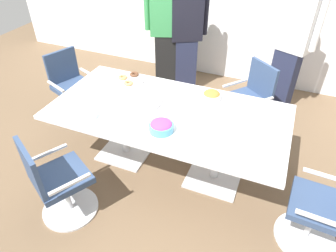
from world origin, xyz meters
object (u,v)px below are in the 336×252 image
object	(u,v)px
person_standing_0	(166,28)
plate_stack	(86,115)
office_chair_1	(73,90)
snack_bowl_candy_mix	(161,126)
office_chair_3	(324,212)
snack_bowl_pretzels	(212,96)
office_chair_2	(57,184)
person_standing_1	(186,34)
office_chair_0	(248,103)
person_standing_2	(292,43)
conference_table	(168,120)
napkin_pile	(151,102)
donut_platter	(131,79)

from	to	relation	value
person_standing_0	plate_stack	distance (m)	2.02
office_chair_1	snack_bowl_candy_mix	bearing A→B (deg)	85.66
office_chair_3	plate_stack	size ratio (longest dim) A/B	4.01
office_chair_1	snack_bowl_pretzels	distance (m)	1.96
office_chair_2	person_standing_0	bearing A→B (deg)	119.47
office_chair_3	person_standing_1	size ratio (longest dim) A/B	0.53
office_chair_0	office_chair_3	xyz separation A→B (m)	(0.89, -1.42, 0.00)
office_chair_0	person_standing_2	distance (m)	0.95
conference_table	office_chair_0	xyz separation A→B (m)	(0.68, 1.01, -0.22)
person_standing_0	person_standing_2	world-z (taller)	person_standing_2
office_chair_1	person_standing_2	size ratio (longest dim) A/B	0.48
plate_stack	snack_bowl_pretzels	bearing A→B (deg)	36.27
person_standing_1	snack_bowl_candy_mix	distance (m)	2.10
office_chair_0	plate_stack	size ratio (longest dim) A/B	4.01
person_standing_1	person_standing_2	world-z (taller)	person_standing_2
person_standing_2	snack_bowl_pretzels	world-z (taller)	person_standing_2
office_chair_2	person_standing_2	size ratio (longest dim) A/B	0.48
person_standing_1	napkin_pile	xyz separation A→B (m)	(0.22, -1.67, -0.12)
person_standing_0	donut_platter	xyz separation A→B (m)	(0.05, -1.20, -0.21)
person_standing_0	plate_stack	world-z (taller)	person_standing_0
napkin_pile	person_standing_0	bearing A→B (deg)	107.31
office_chair_3	snack_bowl_pretzels	world-z (taller)	office_chair_3
office_chair_1	napkin_pile	size ratio (longest dim) A/B	4.98
person_standing_1	snack_bowl_pretzels	size ratio (longest dim) A/B	8.68
person_standing_2	plate_stack	world-z (taller)	person_standing_2
office_chair_3	napkin_pile	xyz separation A→B (m)	(-1.77, 0.45, 0.37)
office_chair_2	donut_platter	size ratio (longest dim) A/B	2.81
person_standing_0	person_standing_1	distance (m)	0.30
office_chair_1	donut_platter	distance (m)	1.00
napkin_pile	conference_table	bearing A→B (deg)	-10.14
office_chair_1	person_standing_0	world-z (taller)	person_standing_0
person_standing_0	snack_bowl_candy_mix	distance (m)	2.08
office_chair_1	office_chair_3	bearing A→B (deg)	95.51
office_chair_0	napkin_pile	xyz separation A→B (m)	(-0.89, -0.97, 0.37)
person_standing_2	person_standing_0	bearing A→B (deg)	26.08
office_chair_0	donut_platter	size ratio (longest dim) A/B	2.81
person_standing_0	person_standing_1	xyz separation A→B (m)	(0.27, 0.11, -0.08)
office_chair_2	napkin_pile	bearing A→B (deg)	94.95
person_standing_1	conference_table	bearing A→B (deg)	75.15
office_chair_0	office_chair_2	xyz separation A→B (m)	(-1.36, -2.02, 0.00)
person_standing_2	snack_bowl_pretzels	bearing A→B (deg)	86.67
snack_bowl_candy_mix	plate_stack	world-z (taller)	snack_bowl_candy_mix
office_chair_1	office_chair_3	distance (m)	3.25
office_chair_3	snack_bowl_candy_mix	xyz separation A→B (m)	(-1.50, 0.08, 0.40)
conference_table	plate_stack	xyz separation A→B (m)	(-0.70, -0.41, 0.15)
person_standing_1	snack_bowl_candy_mix	size ratio (longest dim) A/B	7.51
snack_bowl_candy_mix	office_chair_0	bearing A→B (deg)	65.42
office_chair_0	person_standing_1	world-z (taller)	person_standing_1
office_chair_0	snack_bowl_candy_mix	bearing A→B (deg)	104.94
person_standing_1	person_standing_2	distance (m)	1.44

